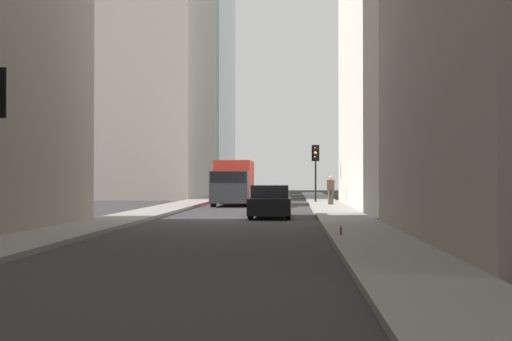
{
  "coord_description": "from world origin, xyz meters",
  "views": [
    {
      "loc": [
        -26.87,
        -2.38,
        1.7
      ],
      "look_at": [
        13.42,
        -0.02,
        2.22
      ],
      "focal_mm": 44.16,
      "sensor_mm": 36.0,
      "label": 1
    }
  ],
  "objects_px": {
    "traffic_light_midblock": "(316,160)",
    "discarded_bottle": "(341,231)",
    "delivery_truck": "(233,182)",
    "sedan_black": "(270,202)",
    "pedestrian": "(331,189)"
  },
  "relations": [
    {
      "from": "sedan_black",
      "to": "pedestrian",
      "type": "relative_size",
      "value": 2.47
    },
    {
      "from": "traffic_light_midblock",
      "to": "discarded_bottle",
      "type": "xyz_separation_m",
      "value": [
        -25.04,
        0.2,
        -2.72
      ]
    },
    {
      "from": "pedestrian",
      "to": "discarded_bottle",
      "type": "bearing_deg",
      "value": 177.37
    },
    {
      "from": "traffic_light_midblock",
      "to": "discarded_bottle",
      "type": "distance_m",
      "value": 25.19
    },
    {
      "from": "traffic_light_midblock",
      "to": "discarded_bottle",
      "type": "relative_size",
      "value": 14.26
    },
    {
      "from": "sedan_black",
      "to": "pedestrian",
      "type": "height_order",
      "value": "pedestrian"
    },
    {
      "from": "traffic_light_midblock",
      "to": "pedestrian",
      "type": "height_order",
      "value": "traffic_light_midblock"
    },
    {
      "from": "sedan_black",
      "to": "delivery_truck",
      "type": "bearing_deg",
      "value": 12.81
    },
    {
      "from": "discarded_bottle",
      "to": "traffic_light_midblock",
      "type": "bearing_deg",
      "value": -0.46
    },
    {
      "from": "sedan_black",
      "to": "traffic_light_midblock",
      "type": "height_order",
      "value": "traffic_light_midblock"
    },
    {
      "from": "traffic_light_midblock",
      "to": "pedestrian",
      "type": "xyz_separation_m",
      "value": [
        -4.35,
        -0.75,
        -1.88
      ]
    },
    {
      "from": "delivery_truck",
      "to": "discarded_bottle",
      "type": "height_order",
      "value": "delivery_truck"
    },
    {
      "from": "delivery_truck",
      "to": "pedestrian",
      "type": "bearing_deg",
      "value": -104.15
    },
    {
      "from": "traffic_light_midblock",
      "to": "discarded_bottle",
      "type": "height_order",
      "value": "traffic_light_midblock"
    },
    {
      "from": "sedan_black",
      "to": "pedestrian",
      "type": "xyz_separation_m",
      "value": [
        10.79,
        -3.27,
        0.43
      ]
    }
  ]
}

